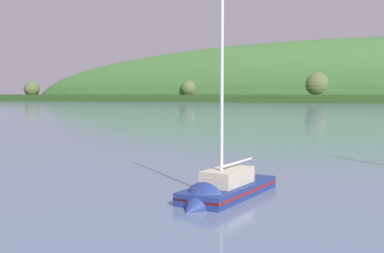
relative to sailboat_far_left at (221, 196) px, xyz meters
name	(u,v)px	position (x,y,z in m)	size (l,w,h in m)	color
far_shoreline_hill	(366,102)	(-13.49, 241.38, 0.01)	(501.86, 101.50, 65.62)	#27431B
sailboat_far_left	(221,196)	(0.00, 0.00, 0.00)	(2.64, 6.55, 9.85)	navy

